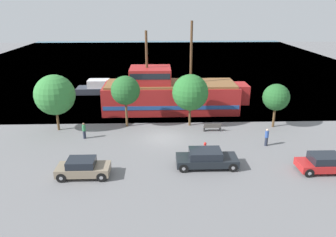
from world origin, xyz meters
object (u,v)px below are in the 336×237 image
fire_hydrant (205,146)px  pedestrian_walking_near (84,131)px  pirate_ship (170,94)px  bench_promenade_east (212,127)px  parked_car_curb_front (326,163)px  parked_car_curb_mid (83,168)px  parked_car_curb_rear (206,158)px  pedestrian_walking_far (267,137)px  moored_boat_dockside (102,88)px

fire_hydrant → pedestrian_walking_near: 11.41m
pirate_ship → fire_hydrant: pirate_ship is taller
bench_promenade_east → pedestrian_walking_near: pedestrian_walking_near is taller
pirate_ship → parked_car_curb_front: 19.10m
parked_car_curb_front → pedestrian_walking_near: 20.80m
pirate_ship → fire_hydrant: bearing=-77.0°
fire_hydrant → bench_promenade_east: bearing=73.2°
parked_car_curb_mid → parked_car_curb_rear: parked_car_curb_rear is taller
parked_car_curb_front → fire_hydrant: (-8.56, 4.04, -0.28)m
parked_car_curb_mid → fire_hydrant: 10.47m
parked_car_curb_front → pirate_ship: bearing=125.9°
pedestrian_walking_far → bench_promenade_east: bearing=139.7°
parked_car_curb_front → bench_promenade_east: size_ratio=2.45×
moored_boat_dockside → pirate_ship: bearing=-41.6°
moored_boat_dockside → fire_hydrant: moored_boat_dockside is taller
parked_car_curb_front → bench_promenade_east: (-7.21, 8.52, -0.25)m
pedestrian_walking_far → parked_car_curb_rear: bearing=-147.3°
parked_car_curb_front → pedestrian_walking_far: 5.71m
parked_car_curb_mid → pedestrian_walking_near: (-1.41, 7.26, 0.08)m
parked_car_curb_rear → pedestrian_walking_far: bearing=32.7°
pirate_ship → bench_promenade_east: 8.13m
pirate_ship → parked_car_curb_front: bearing=-54.1°
parked_car_curb_front → parked_car_curb_rear: 8.96m
pirate_ship → pedestrian_walking_near: bearing=-135.1°
pedestrian_walking_far → parked_car_curb_front: bearing=-59.0°
parked_car_curb_front → parked_car_curb_rear: parked_car_curb_rear is taller
pedestrian_walking_near → fire_hydrant: bearing=-15.5°
parked_car_curb_rear → pedestrian_walking_near: pedestrian_walking_near is taller
fire_hydrant → pedestrian_walking_far: bearing=8.7°
pedestrian_walking_near → parked_car_curb_rear: bearing=-29.5°
pedestrian_walking_far → moored_boat_dockside: bearing=133.0°
fire_hydrant → bench_promenade_east: 4.68m
parked_car_curb_front → pedestrian_walking_near: pedestrian_walking_near is taller
fire_hydrant → pirate_ship: bearing=103.0°
moored_boat_dockside → pedestrian_walking_far: bearing=-47.0°
moored_boat_dockside → parked_car_curb_rear: size_ratio=1.53×
parked_car_curb_front → parked_car_curb_mid: 18.14m
parked_car_curb_front → bench_promenade_east: 11.16m
parked_car_curb_mid → pedestrian_walking_near: 7.40m
moored_boat_dockside → parked_car_curb_rear: (11.63, -22.66, 0.01)m
parked_car_curb_rear → pedestrian_walking_near: (-10.66, 6.03, 0.07)m
parked_car_curb_rear → bench_promenade_east: size_ratio=2.75×
pedestrian_walking_far → pirate_ship: bearing=128.1°
bench_promenade_east → pedestrian_walking_far: bearing=-40.3°
parked_car_curb_mid → pedestrian_walking_near: size_ratio=2.46×
parked_car_curb_rear → fire_hydrant: bearing=83.6°
pirate_ship → pedestrian_walking_near: 11.87m
moored_boat_dockside → pedestrian_walking_far: moored_boat_dockside is taller
moored_boat_dockside → parked_car_curb_mid: moored_boat_dockside is taller
fire_hydrant → bench_promenade_east: size_ratio=0.44×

